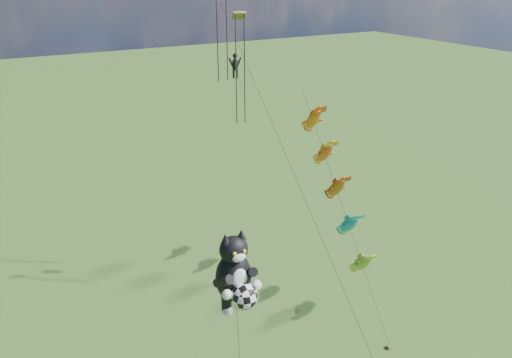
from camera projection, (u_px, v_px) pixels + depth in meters
cat_kite_rig at (236, 275)px, 28.77m from camera, size 2.65×4.20×12.12m
fish_windsock_rig at (336, 188)px, 40.50m from camera, size 2.56×15.84×16.34m
parafoil_rig at (237, 58)px, 36.51m from camera, size 4.11×17.21×25.78m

